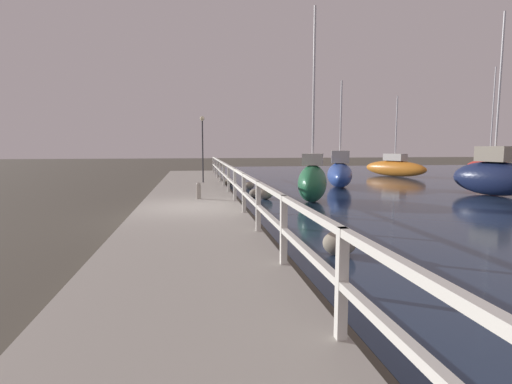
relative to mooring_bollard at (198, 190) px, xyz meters
name	(u,v)px	position (x,y,z in m)	size (l,w,h in m)	color
ground_plane	(190,218)	(-0.28, -1.84, -0.66)	(120.00, 120.00, 0.00)	#4C473D
dock_walkway	(190,213)	(-0.28, -1.84, -0.48)	(3.21, 36.00, 0.36)	#9E998E
railing	(239,182)	(1.23, -1.84, 0.44)	(0.10, 32.50, 1.09)	silver
boulder_mid_strip	(339,243)	(2.74, -6.51, -0.40)	(0.68, 0.61, 0.51)	gray
boulder_near_dock	(255,193)	(2.43, 2.79, -0.47)	(0.49, 0.44, 0.37)	gray
boulder_water_edge	(249,186)	(2.65, 6.08, -0.46)	(0.51, 0.46, 0.38)	gray
boulder_far_strip	(265,194)	(2.76, 2.12, -0.42)	(0.64, 0.57, 0.48)	gray
boulder_upstream	(229,182)	(1.80, 8.05, -0.46)	(0.53, 0.48, 0.40)	slate
mooring_bollard	(198,190)	(0.00, 0.00, 0.00)	(0.17, 0.17, 0.59)	gray
dock_lamp	(202,138)	(0.31, 6.44, 1.98)	(0.23, 0.23, 3.34)	#2D2D33
sailboat_navy	(494,176)	(13.06, 1.81, 0.24)	(2.87, 3.99, 7.91)	#192347
sailboat_blue	(340,173)	(7.64, 6.49, 0.11)	(2.89, 5.18, 5.62)	#2D4C9E
sailboat_red	(489,165)	(22.02, 13.10, 0.08)	(2.81, 3.77, 8.01)	red
sailboat_orange	(395,167)	(14.30, 13.01, 0.01)	(3.18, 5.13, 5.73)	orange
sailboat_green	(312,181)	(4.50, 1.17, 0.17)	(2.13, 3.25, 7.48)	#236B42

